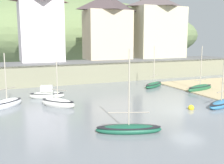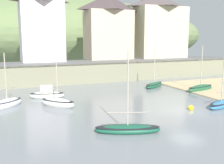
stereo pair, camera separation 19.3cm
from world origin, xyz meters
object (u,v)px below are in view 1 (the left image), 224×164
Objects in this scene: sailboat_far_left at (7,104)px; dinghy_open_wooden at (221,104)px; waterfront_building_right at (157,26)px; sailboat_nearest_shore at (200,88)px; church_with_spire at (145,16)px; waterfront_building_centre at (107,27)px; fishing_boat_green at (154,85)px; mooring_buoy at (191,108)px; sailboat_white_hull at (47,94)px; rowboat_small_beached at (129,129)px; sailboat_blue_trim at (58,103)px; waterfront_building_left at (40,26)px.

sailboat_far_left is 18.77m from dinghy_open_wooden.
sailboat_nearest_shore is (-5.78, -18.67, -7.67)m from waterfront_building_right.
church_with_spire is 2.78× the size of sailboat_nearest_shore.
waterfront_building_right is at bearing 0.00° from waterfront_building_centre.
fishing_boat_green is 10.60m from dinghy_open_wooden.
church_with_spire is at bearing 67.78° from mooring_buoy.
rowboat_small_beached is (3.16, -12.21, -0.12)m from sailboat_white_hull.
mooring_buoy is (-11.84, -28.97, -9.84)m from church_with_spire.
rowboat_small_beached is at bearing -124.75° from waterfront_building_right.
waterfront_building_right is 2.16× the size of fishing_boat_green.
dinghy_open_wooden is 14.41m from sailboat_blue_trim.
sailboat_far_left is 9.84× the size of mooring_buoy.
sailboat_white_hull is at bearing -138.51° from church_with_spire.
waterfront_building_left reaches higher than fishing_boat_green.
dinghy_open_wooden reaches higher than mooring_buoy.
sailboat_far_left is at bearing -132.74° from sailboat_white_hull.
mooring_buoy is (-2.36, -24.97, -7.64)m from waterfront_building_centre.
dinghy_open_wooden is at bearing -130.36° from sailboat_nearest_shore.
waterfront_building_right is at bearing 58.47° from sailboat_nearest_shore.
sailboat_far_left is 15.83m from mooring_buoy.
waterfront_building_centre is 2.16× the size of sailboat_far_left.
mooring_buoy is (10.14, -5.42, -0.16)m from sailboat_blue_trim.
waterfront_building_right is 2.08× the size of sailboat_nearest_shore.
church_with_spire is 3.00× the size of sailboat_blue_trim.
fishing_boat_green is (11.26, -14.55, -7.50)m from waterfront_building_left.
waterfront_building_centre reaches higher than rowboat_small_beached.
waterfront_building_left is 1.67× the size of dinghy_open_wooden.
sailboat_nearest_shore is at bearing -103.73° from church_with_spire.
rowboat_small_beached is at bearing -96.95° from sailboat_far_left.
rowboat_small_beached is at bearing -22.41° from sailboat_blue_trim.
waterfront_building_left is at bearing 92.76° from fishing_boat_green.
waterfront_building_right is 30.57m from sailboat_blue_trim.
waterfront_building_centre is at bearing 84.59° from mooring_buoy.
sailboat_blue_trim is at bearing -70.25° from sailboat_white_hull.
waterfront_building_right reaches higher than sailboat_nearest_shore.
sailboat_nearest_shore is 8.91m from mooring_buoy.
sailboat_nearest_shore is at bearing 5.12° from sailboat_white_hull.
sailboat_nearest_shore is at bearing 54.51° from rowboat_small_beached.
waterfront_building_left is at bearing -168.92° from church_with_spire.
sailboat_far_left is 0.90× the size of rowboat_small_beached.
waterfront_building_left is 20.66m from waterfront_building_right.
sailboat_far_left is (-26.10, -22.10, -9.68)m from church_with_spire.
sailboat_nearest_shore is at bearing -51.45° from waterfront_building_left.
rowboat_small_beached reaches higher than mooring_buoy.
dinghy_open_wooden is at bearing -3.19° from mooring_buoy.
rowboat_small_beached reaches higher than sailboat_white_hull.
church_with_spire is 3.00× the size of sailboat_far_left.
rowboat_small_beached is at bearing -60.35° from sailboat_white_hull.
waterfront_building_right reaches higher than sailboat_far_left.
waterfront_building_right is 1.74× the size of dinghy_open_wooden.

